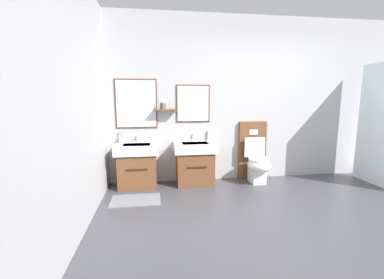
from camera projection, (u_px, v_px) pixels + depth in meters
The scene contains 11 objects.
ground_plane at pixel (327, 232), 2.85m from camera, with size 6.64×5.15×0.10m, color #3D3D42.
wall_back at pixel (261, 100), 4.49m from camera, with size 5.44×0.27×2.73m.
wall_left at pixel (59, 103), 2.25m from camera, with size 0.12×3.95×2.73m, color #A8A8AA.
bath_mat at pixel (136, 200), 3.59m from camera, with size 0.68×0.44×0.01m, color slate.
vanity_sink_left at pixel (137, 164), 4.10m from camera, with size 0.67×0.48×0.69m.
tap_on_left_sink at pixel (137, 138), 4.21m from camera, with size 0.03×0.13×0.11m.
vanity_sink_right at pixel (195, 162), 4.23m from camera, with size 0.67×0.48×0.69m.
tap_on_right_sink at pixel (193, 137), 4.34m from camera, with size 0.03×0.13×0.11m.
toilet at pixel (256, 159), 4.38m from camera, with size 0.48×0.63×1.00m.
toothbrush_cup at pixel (121, 139), 4.16m from camera, with size 0.07×0.07×0.21m.
soap_dispenser at pixel (209, 136), 4.37m from camera, with size 0.06×0.06×0.19m.
Camera 1 is at (-1.84, -2.41, 1.41)m, focal length 24.32 mm.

